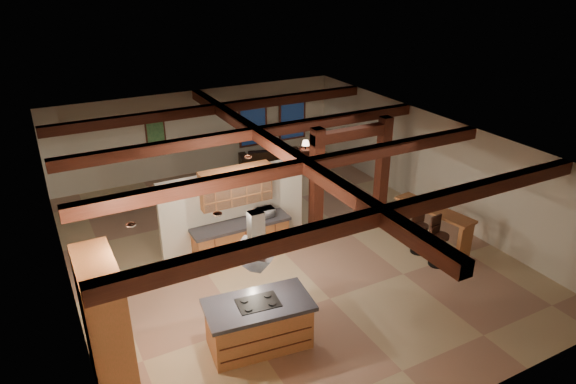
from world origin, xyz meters
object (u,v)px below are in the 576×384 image
object	(u,v)px
kitchen_island	(259,324)
bar_counter	(433,221)
dining_table	(244,204)
sofa	(270,156)

from	to	relation	value
kitchen_island	bar_counter	size ratio (longest dim) A/B	0.96
dining_table	sofa	bearing A→B (deg)	54.03
kitchen_island	sofa	xyz separation A→B (m)	(4.45, 8.56, -0.17)
dining_table	bar_counter	size ratio (longest dim) A/B	0.77
kitchen_island	bar_counter	xyz separation A→B (m)	(5.50, 1.27, 0.26)
dining_table	bar_counter	world-z (taller)	bar_counter
dining_table	bar_counter	xyz separation A→B (m)	(3.50, -4.08, 0.46)
dining_table	sofa	xyz separation A→B (m)	(2.45, 3.21, 0.03)
bar_counter	sofa	bearing A→B (deg)	98.15
kitchen_island	bar_counter	bearing A→B (deg)	13.03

